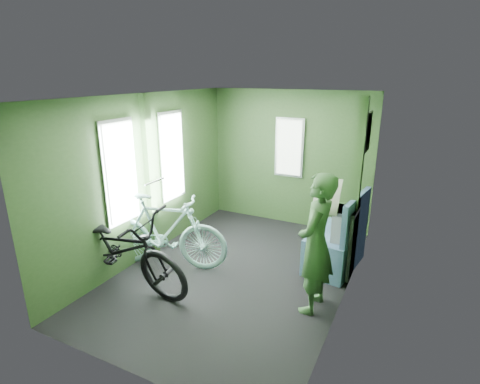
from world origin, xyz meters
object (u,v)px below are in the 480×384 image
object	(u,v)px
bicycle_mint	(167,266)
passenger	(316,244)
bicycle_black	(124,286)
bench_seat	(337,246)
waste_box	(343,242)

from	to	relation	value
bicycle_mint	passenger	world-z (taller)	passenger
bicycle_black	bench_seat	world-z (taller)	bench_seat
waste_box	bench_seat	world-z (taller)	bench_seat
bicycle_black	bicycle_mint	size ratio (longest dim) A/B	1.18
bicycle_mint	bench_seat	distance (m)	2.35
bicycle_mint	waste_box	size ratio (longest dim) A/B	1.90
bench_seat	waste_box	bearing A→B (deg)	-50.63
bicycle_mint	bench_seat	bearing A→B (deg)	-78.76
bench_seat	passenger	bearing A→B (deg)	-84.21
bicycle_black	bench_seat	distance (m)	2.83
passenger	bench_seat	xyz separation A→B (m)	(0.02, 1.07, -0.48)
passenger	bench_seat	bearing A→B (deg)	-178.57
passenger	waste_box	size ratio (longest dim) A/B	1.74
passenger	waste_box	distance (m)	0.97
bicycle_black	bicycle_mint	bearing A→B (deg)	-8.76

